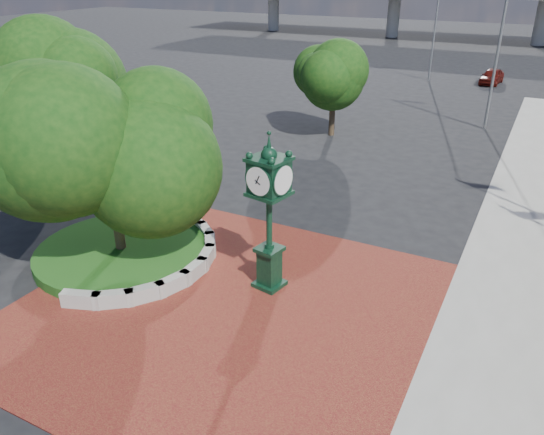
{
  "coord_description": "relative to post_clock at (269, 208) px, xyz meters",
  "views": [
    {
      "loc": [
        7.64,
        -12.43,
        9.6
      ],
      "look_at": [
        0.39,
        1.5,
        2.14
      ],
      "focal_mm": 35.0,
      "sensor_mm": 36.0,
      "label": 1
    }
  ],
  "objects": [
    {
      "name": "street_lamp_far",
      "position": [
        -2.99,
        37.97,
        2.59
      ],
      "size": [
        2.07,
        0.63,
        9.31
      ],
      "color": "slate",
      "rests_on": "ground"
    },
    {
      "name": "grass_bed",
      "position": [
        -5.69,
        -0.74,
        -2.67
      ],
      "size": [
        6.1,
        6.1,
        0.4
      ],
      "primitive_type": "cylinder",
      "color": "#224814",
      "rests_on": "ground"
    },
    {
      "name": "tree_street",
      "position": [
        -4.69,
        17.26,
        0.37
      ],
      "size": [
        4.4,
        4.4,
        5.45
      ],
      "color": "#38281C",
      "rests_on": "ground"
    },
    {
      "name": "tree_northwest",
      "position": [
        -13.69,
        4.26,
        1.26
      ],
      "size": [
        5.6,
        5.6,
        6.93
      ],
      "color": "#38281C",
      "rests_on": "ground"
    },
    {
      "name": "planter_wall",
      "position": [
        -3.4,
        -0.74,
        -2.6
      ],
      "size": [
        2.96,
        6.77,
        0.54
      ],
      "color": "#9E9B93",
      "rests_on": "ground"
    },
    {
      "name": "street_lamp_near",
      "position": [
        3.92,
        23.26,
        3.06
      ],
      "size": [
        2.26,
        0.53,
        10.12
      ],
      "color": "slate",
      "rests_on": "ground"
    },
    {
      "name": "tree_planter",
      "position": [
        -5.69,
        -0.74,
        0.86
      ],
      "size": [
        5.2,
        5.2,
        6.33
      ],
      "color": "#38281C",
      "rests_on": "ground"
    },
    {
      "name": "parked_car",
      "position": [
        2.14,
        38.88,
        -2.2
      ],
      "size": [
        1.95,
        4.04,
        1.33
      ],
      "primitive_type": "imported",
      "rotation": [
        0.0,
        0.0,
        -0.1
      ],
      "color": "#54110C",
      "rests_on": "ground"
    },
    {
      "name": "post_clock",
      "position": [
        0.0,
        0.0,
        0.0
      ],
      "size": [
        1.24,
        1.24,
        5.22
      ],
      "color": "black",
      "rests_on": "ground"
    },
    {
      "name": "plaza",
      "position": [
        -0.69,
        -1.74,
        -2.85
      ],
      "size": [
        12.0,
        12.0,
        0.04
      ],
      "primitive_type": "cube",
      "color": "maroon",
      "rests_on": "ground"
    },
    {
      "name": "ground",
      "position": [
        -0.69,
        -0.74,
        -2.87
      ],
      "size": [
        200.0,
        200.0,
        0.0
      ],
      "primitive_type": "plane",
      "color": "black",
      "rests_on": "ground"
    }
  ]
}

